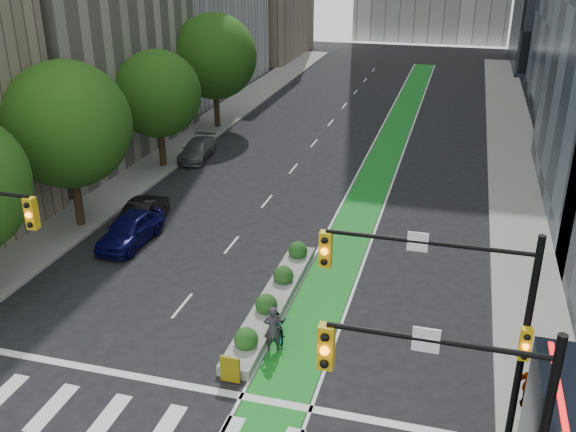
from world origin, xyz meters
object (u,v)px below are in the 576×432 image
Objects in this scene: pedestrian_far at (530,385)px; bicycle at (279,323)px; parked_car_left_mid at (141,215)px; parked_car_left_far at (197,150)px; cyclist at (273,329)px; median_planter at (274,298)px; parked_car_left_near at (130,229)px.

bicycle is at bearing -16.10° from pedestrian_far.
parked_car_left_far is at bearing 98.19° from parked_car_left_mid.
cyclist is 1.10× the size of pedestrian_far.
cyclist is (0.86, -3.00, 0.55)m from median_planter.
pedestrian_far is at bearing -51.60° from parked_car_left_far.
parked_car_left_mid reaches higher than median_planter.
parked_car_left_near is at bearing 156.14° from median_planter.
bicycle is 1.19× the size of pedestrian_far.
cyclist reaches higher than parked_car_left_mid.
pedestrian_far is (20.47, -21.26, 0.34)m from parked_car_left_far.
median_planter is 2.16m from bicycle.
parked_car_left_mid is at bearing 117.16° from bicycle.
parked_car_left_far reaches higher than bicycle.
pedestrian_far is at bearing -37.24° from bicycle.
pedestrian_far is (9.77, -4.01, 0.62)m from median_planter.
parked_car_left_far is at bearing -80.92° from cyclist.
cyclist reaches higher than pedestrian_far.
cyclist is at bearing -111.20° from bicycle.
median_planter is at bearing -32.37° from parked_car_left_mid.
parked_car_left_mid reaches higher than parked_car_left_far.
cyclist is 11.67m from parked_car_left_near.
bicycle is at bearing -107.26° from cyclist.
pedestrian_far is (18.86, -9.81, 0.30)m from parked_car_left_mid.
parked_car_left_near reaches higher than parked_car_left_far.
parked_car_left_near is 13.60m from parked_car_left_far.
parked_car_left_far is (-11.50, 19.25, 0.12)m from bicycle.
parked_car_left_mid is 0.93× the size of parked_car_left_far.
parked_car_left_far is (-1.62, 11.45, -0.04)m from parked_car_left_mid.
pedestrian_far is (8.97, -2.02, 0.46)m from bicycle.
parked_car_left_near reaches higher than bicycle.
cyclist is 8.97m from pedestrian_far.
cyclist is 0.40× the size of parked_car_left_near.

